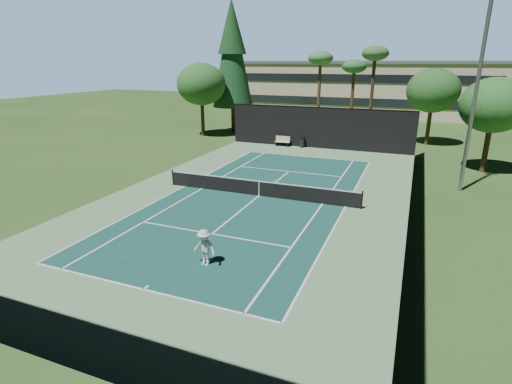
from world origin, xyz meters
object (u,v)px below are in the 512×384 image
tennis_ball_d (228,168)px  trash_bin (302,143)px  tennis_ball_a (123,258)px  tennis_ball_b (268,193)px  park_bench (283,141)px  tennis_ball_c (274,181)px  player (204,248)px  tennis_net (259,188)px

tennis_ball_d → trash_bin: 10.80m
tennis_ball_a → tennis_ball_b: (2.67, 10.93, 0.00)m
tennis_ball_d → park_bench: size_ratio=0.04×
tennis_ball_a → tennis_ball_d: bearing=99.1°
trash_bin → tennis_ball_c: bearing=-83.6°
player → tennis_ball_b: (-0.90, 10.08, -0.77)m
tennis_ball_a → park_bench: park_bench is taller
trash_bin → player: bearing=-83.7°
tennis_ball_b → trash_bin: (-1.86, 14.97, 0.44)m
trash_bin → tennis_ball_a: bearing=-91.8°
tennis_ball_a → tennis_ball_c: 13.81m
player → park_bench: bearing=106.0°
tennis_ball_a → trash_bin: size_ratio=0.07×
player → tennis_ball_c: (-1.38, 12.78, -0.77)m
tennis_ball_c → player: bearing=-83.8°
tennis_ball_b → tennis_ball_c: 2.75m
player → tennis_ball_a: 3.75m
tennis_net → trash_bin: (-1.54, 15.74, -0.08)m
player → trash_bin: (-2.75, 25.05, -0.32)m
tennis_ball_b → trash_bin: trash_bin is taller
tennis_net → tennis_ball_b: (0.31, 0.77, -0.52)m
tennis_ball_c → trash_bin: 12.35m
tennis_net → player: bearing=-82.6°
tennis_ball_d → tennis_net: bearing=-48.5°
tennis_ball_b → tennis_ball_d: (-5.16, 4.70, -0.00)m
tennis_ball_b → player: bearing=-84.9°
player → tennis_ball_d: (-6.06, 14.78, -0.77)m
tennis_ball_b → trash_bin: size_ratio=0.08×
tennis_ball_a → trash_bin: trash_bin is taller
tennis_ball_c → trash_bin: (-1.37, 12.26, 0.44)m
tennis_ball_d → trash_bin: trash_bin is taller
tennis_net → tennis_ball_b: tennis_net is taller
tennis_net → park_bench: bearing=102.8°
tennis_net → tennis_ball_c: (-0.17, 3.48, -0.52)m
tennis_net → tennis_ball_b: size_ratio=177.55×
tennis_net → trash_bin: tennis_net is taller
player → trash_bin: bearing=101.4°
trash_bin → tennis_ball_b: bearing=-82.9°
player → tennis_ball_b: bearing=100.2°
player → tennis_ball_a: size_ratio=22.82×
tennis_ball_b → tennis_ball_c: (-0.48, 2.71, -0.00)m
tennis_ball_d → park_bench: (1.29, 10.15, 0.51)m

